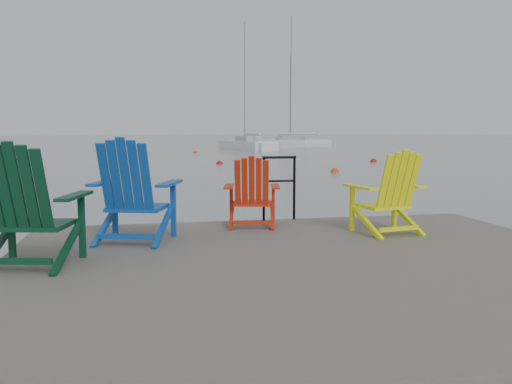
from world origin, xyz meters
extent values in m
plane|color=slate|center=(0.00, 0.00, 0.00)|extent=(400.00, 400.00, 0.00)
cube|color=#2E2C29|center=(0.00, 0.00, 0.40)|extent=(6.00, 5.00, 0.20)
cylinder|color=black|center=(-2.70, 2.20, -0.30)|extent=(0.26, 0.26, 1.20)
cylinder|color=black|center=(0.00, 2.20, -0.30)|extent=(0.26, 0.26, 1.20)
cylinder|color=black|center=(2.70, 2.20, -0.30)|extent=(0.26, 0.26, 1.20)
cylinder|color=black|center=(0.03, 2.45, 0.95)|extent=(0.04, 0.04, 0.90)
cylinder|color=black|center=(0.47, 2.45, 0.95)|extent=(0.04, 0.04, 0.90)
cylinder|color=black|center=(0.25, 2.45, 1.38)|extent=(0.48, 0.04, 0.04)
cylinder|color=black|center=(0.25, 2.45, 1.05)|extent=(0.44, 0.03, 0.03)
cube|color=#09341F|center=(-2.60, 0.48, 0.86)|extent=(0.70, 0.65, 0.04)
cube|color=#09341F|center=(-2.89, 0.78, 0.81)|extent=(0.07, 0.07, 0.63)
cube|color=#09341F|center=(-2.21, 0.62, 0.81)|extent=(0.07, 0.07, 0.63)
cube|color=#09341F|center=(-2.23, 0.38, 1.15)|extent=(0.28, 0.70, 0.03)
cube|color=#09341F|center=(-2.68, 0.13, 1.24)|extent=(0.60, 0.40, 0.77)
cube|color=#0F459E|center=(-1.68, 1.44, 0.87)|extent=(0.74, 0.70, 0.04)
cube|color=#0F459E|center=(-1.95, 1.76, 0.82)|extent=(0.07, 0.07, 0.64)
cube|color=#0F459E|center=(-1.27, 1.54, 0.82)|extent=(0.07, 0.07, 0.64)
cube|color=#0F459E|center=(-2.06, 1.53, 1.16)|extent=(0.34, 0.70, 0.03)
cube|color=#0F459E|center=(-1.32, 1.30, 1.16)|extent=(0.34, 0.70, 0.03)
cube|color=#0F459E|center=(-1.79, 1.08, 1.25)|extent=(0.62, 0.45, 0.78)
cube|color=#B7230D|center=(-0.21, 2.10, 0.79)|extent=(0.56, 0.52, 0.04)
cube|color=#B7230D|center=(-0.45, 2.33, 0.75)|extent=(0.05, 0.05, 0.51)
cube|color=#B7230D|center=(0.11, 2.21, 0.75)|extent=(0.05, 0.05, 0.51)
cube|color=#B7230D|center=(-0.51, 2.15, 1.02)|extent=(0.22, 0.56, 0.02)
cube|color=#B7230D|center=(0.09, 2.02, 1.02)|extent=(0.22, 0.56, 0.02)
cube|color=#B7230D|center=(-0.27, 1.81, 1.10)|extent=(0.48, 0.32, 0.62)
cube|color=#F5FD0E|center=(1.29, 1.31, 0.82)|extent=(0.60, 0.55, 0.04)
cube|color=#F5FD0E|center=(0.94, 1.45, 0.78)|extent=(0.06, 0.06, 0.56)
cube|color=#F5FD0E|center=(1.56, 1.56, 0.78)|extent=(0.06, 0.06, 0.56)
cube|color=#F5FD0E|center=(0.96, 1.24, 1.07)|extent=(0.22, 0.62, 0.03)
cube|color=#F5FD0E|center=(1.62, 1.35, 1.07)|extent=(0.22, 0.62, 0.03)
cube|color=#F5FD0E|center=(1.34, 0.99, 1.16)|extent=(0.53, 0.33, 0.68)
cube|color=silver|center=(7.53, 44.13, 0.25)|extent=(4.13, 8.85, 1.10)
cube|color=#9E9EA3|center=(7.63, 43.71, 0.95)|extent=(2.11, 2.86, 0.55)
cylinder|color=gray|center=(7.44, 44.54, 6.16)|extent=(0.12, 0.12, 10.71)
cube|color=silver|center=(13.25, 50.37, 0.25)|extent=(7.44, 10.10, 1.10)
cube|color=#9E9EA3|center=(12.99, 49.93, 0.95)|extent=(3.14, 3.57, 0.55)
cylinder|color=gray|center=(13.51, 50.81, 7.15)|extent=(0.12, 0.12, 12.71)
cube|color=silver|center=(14.19, 52.20, 0.25)|extent=(7.40, 3.16, 1.10)
cube|color=#9E9EA3|center=(14.54, 52.13, 0.95)|extent=(2.36, 1.68, 0.55)
cylinder|color=gray|center=(13.84, 52.26, 5.29)|extent=(0.12, 0.12, 8.98)
sphere|color=#CE420C|center=(6.23, 16.76, 0.00)|extent=(0.37, 0.37, 0.37)
sphere|color=red|center=(2.20, 23.21, 0.00)|extent=(0.37, 0.37, 0.37)
sphere|color=red|center=(10.94, 23.50, 0.00)|extent=(0.39, 0.39, 0.39)
sphere|color=#D03D0C|center=(2.31, 38.05, 0.00)|extent=(0.37, 0.37, 0.37)
camera|label=1|loc=(-1.57, -4.88, 1.75)|focal=38.00mm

